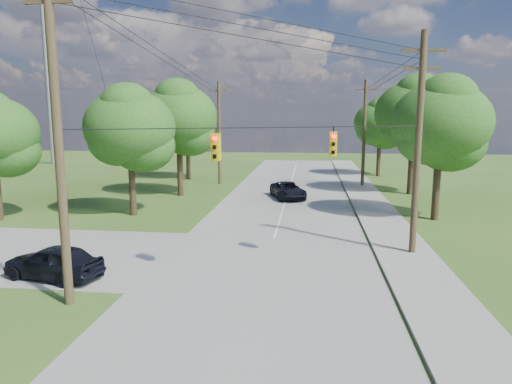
# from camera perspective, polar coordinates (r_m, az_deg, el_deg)

# --- Properties ---
(ground) EXTENTS (140.00, 140.00, 0.00)m
(ground) POSITION_cam_1_polar(r_m,az_deg,el_deg) (16.13, -8.03, -14.97)
(ground) COLOR #31501A
(ground) RESTS_ON ground
(main_road) EXTENTS (10.00, 100.00, 0.03)m
(main_road) POSITION_cam_1_polar(r_m,az_deg,el_deg) (20.38, 1.14, -9.54)
(main_road) COLOR gray
(main_road) RESTS_ON ground
(sidewalk_east) EXTENTS (2.60, 100.00, 0.12)m
(sidewalk_east) POSITION_cam_1_polar(r_m,az_deg,el_deg) (20.84, 20.07, -9.56)
(sidewalk_east) COLOR gray
(sidewalk_east) RESTS_ON ground
(pole_sw) EXTENTS (2.00, 0.32, 12.00)m
(pole_sw) POSITION_cam_1_polar(r_m,az_deg,el_deg) (16.87, -23.59, 7.25)
(pole_sw) COLOR #4D3F28
(pole_sw) RESTS_ON ground
(pole_ne) EXTENTS (2.00, 0.32, 10.50)m
(pole_ne) POSITION_cam_1_polar(r_m,az_deg,el_deg) (22.77, 19.62, 5.94)
(pole_ne) COLOR #4D3F28
(pole_ne) RESTS_ON ground
(pole_north_e) EXTENTS (2.00, 0.32, 10.00)m
(pole_north_e) POSITION_cam_1_polar(r_m,az_deg,el_deg) (44.49, 13.38, 7.24)
(pole_north_e) COLOR #4D3F28
(pole_north_e) RESTS_ON ground
(pole_north_w) EXTENTS (2.00, 0.32, 10.00)m
(pole_north_w) POSITION_cam_1_polar(r_m,az_deg,el_deg) (45.09, -4.61, 7.49)
(pole_north_w) COLOR #4D3F28
(pole_north_w) RESTS_ON ground
(power_lines) EXTENTS (13.93, 29.62, 4.93)m
(power_lines) POSITION_cam_1_polar(r_m,az_deg,el_deg) (25.95, 1.55, 14.99)
(power_lines) COLOR black
(power_lines) RESTS_ON ground
(traffic_signals) EXTENTS (4.91, 3.27, 1.05)m
(traffic_signals) POSITION_cam_1_polar(r_m,az_deg,el_deg) (18.69, 2.72, 5.91)
(traffic_signals) COLOR #E4BA0D
(traffic_signals) RESTS_ON ground
(tree_w_near) EXTENTS (6.00, 6.00, 8.40)m
(tree_w_near) POSITION_cam_1_polar(r_m,az_deg,el_deg) (31.51, -15.51, 7.80)
(tree_w_near) COLOR #3E2F1F
(tree_w_near) RESTS_ON ground
(tree_w_mid) EXTENTS (6.40, 6.40, 9.22)m
(tree_w_mid) POSITION_cam_1_polar(r_m,az_deg,el_deg) (38.74, -9.65, 9.22)
(tree_w_mid) COLOR #3E2F1F
(tree_w_mid) RESTS_ON ground
(tree_w_far) EXTENTS (6.00, 6.00, 8.73)m
(tree_w_far) POSITION_cam_1_polar(r_m,az_deg,el_deg) (48.91, -8.58, 8.88)
(tree_w_far) COLOR #3E2F1F
(tree_w_far) RESTS_ON ground
(tree_e_near) EXTENTS (6.20, 6.20, 8.81)m
(tree_e_near) POSITION_cam_1_polar(r_m,az_deg,el_deg) (31.25, 22.08, 8.04)
(tree_e_near) COLOR #3E2F1F
(tree_e_near) RESTS_ON ground
(tree_e_mid) EXTENTS (6.60, 6.60, 9.64)m
(tree_e_mid) POSITION_cam_1_polar(r_m,az_deg,el_deg) (41.09, 19.16, 9.30)
(tree_e_mid) COLOR #3E2F1F
(tree_e_mid) RESTS_ON ground
(tree_e_far) EXTENTS (5.80, 5.80, 8.32)m
(tree_e_far) POSITION_cam_1_polar(r_m,az_deg,el_deg) (52.74, 15.26, 8.33)
(tree_e_far) COLOR #3E2F1F
(tree_e_far) RESTS_ON ground
(car_cross_dark) EXTENTS (4.45, 2.55, 1.43)m
(car_cross_dark) POSITION_cam_1_polar(r_m,az_deg,el_deg) (20.68, -23.98, -7.96)
(car_cross_dark) COLOR black
(car_cross_dark) RESTS_ON cross_road
(car_main_north) EXTENTS (3.51, 5.19, 1.32)m
(car_main_north) POSITION_cam_1_polar(r_m,az_deg,el_deg) (37.26, 4.02, 0.23)
(car_main_north) COLOR black
(car_main_north) RESTS_ON main_road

